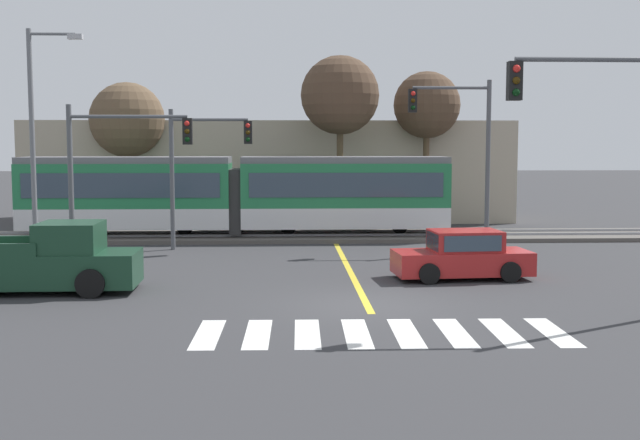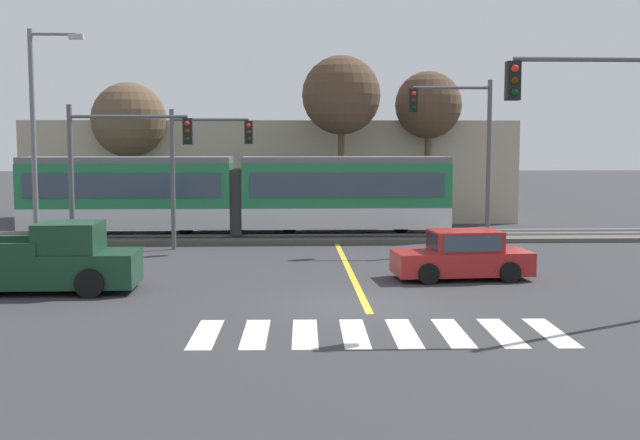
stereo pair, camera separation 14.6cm
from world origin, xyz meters
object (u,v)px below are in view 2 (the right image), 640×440
at_px(light_rail_tram, 237,192).
at_px(traffic_light_near_right, 609,138).
at_px(traffic_light_far_left, 201,157).
at_px(bare_tree_west, 341,96).
at_px(sedan_crossing, 462,257).
at_px(traffic_light_mid_left, 115,158).
at_px(bare_tree_east, 428,106).
at_px(pickup_truck, 46,262).
at_px(street_lamp_west, 38,126).
at_px(traffic_light_far_right, 464,139).
at_px(bare_tree_far_west, 129,120).

distance_m(light_rail_tram, traffic_light_near_right, 19.40).
distance_m(traffic_light_far_left, bare_tree_west, 9.82).
xyz_separation_m(sedan_crossing, traffic_light_mid_left, (-11.31, 3.26, 3.01)).
bearing_deg(bare_tree_east, traffic_light_mid_left, -135.61).
bearing_deg(bare_tree_east, pickup_truck, -128.34).
bearing_deg(traffic_light_near_right, bare_tree_east, 91.28).
distance_m(sedan_crossing, pickup_truck, 12.40).
xyz_separation_m(light_rail_tram, bare_tree_west, (4.81, 3.77, 4.42)).
relative_size(pickup_truck, bare_tree_east, 0.70).
distance_m(pickup_truck, street_lamp_west, 10.35).
xyz_separation_m(traffic_light_mid_left, traffic_light_far_right, (12.75, 3.40, 0.68)).
bearing_deg(pickup_truck, traffic_light_far_left, 68.87).
height_order(traffic_light_near_right, bare_tree_far_west, bare_tree_far_west).
height_order(street_lamp_west, bare_tree_far_west, street_lamp_west).
xyz_separation_m(traffic_light_far_right, bare_tree_east, (0.21, 9.29, 1.68)).
xyz_separation_m(traffic_light_far_left, bare_tree_far_west, (-4.58, 9.13, 1.69)).
height_order(light_rail_tram, traffic_light_far_left, traffic_light_far_left).
distance_m(traffic_light_mid_left, street_lamp_west, 5.79).
relative_size(sedan_crossing, street_lamp_west, 0.50).
bearing_deg(bare_tree_west, pickup_truck, -120.31).
xyz_separation_m(traffic_light_far_right, bare_tree_far_west, (-14.85, 9.74, 0.95)).
bearing_deg(traffic_light_far_left, bare_tree_far_west, 116.62).
distance_m(traffic_light_near_right, bare_tree_east, 21.89).
distance_m(traffic_light_mid_left, traffic_light_far_left, 4.72).
height_order(traffic_light_near_right, bare_tree_west, bare_tree_west).
bearing_deg(traffic_light_mid_left, traffic_light_far_left, 58.22).
xyz_separation_m(sedan_crossing, bare_tree_west, (-2.83, 14.51, 5.77)).
relative_size(traffic_light_far_left, bare_tree_west, 0.66).
distance_m(light_rail_tram, street_lamp_west, 8.70).
bearing_deg(sedan_crossing, traffic_light_near_right, -69.94).
relative_size(bare_tree_west, bare_tree_east, 1.08).
bearing_deg(bare_tree_far_west, sedan_crossing, -50.74).
height_order(sedan_crossing, traffic_light_near_right, traffic_light_near_right).
bearing_deg(sedan_crossing, pickup_truck, -172.28).
xyz_separation_m(light_rail_tram, traffic_light_near_right, (9.78, -16.60, 2.29)).
height_order(bare_tree_west, bare_tree_east, bare_tree_west).
relative_size(traffic_light_far_right, street_lamp_west, 0.77).
distance_m(sedan_crossing, street_lamp_west, 17.40).
xyz_separation_m(sedan_crossing, traffic_light_near_right, (2.14, -5.86, 3.64)).
height_order(pickup_truck, bare_tree_west, bare_tree_west).
relative_size(traffic_light_far_right, bare_tree_west, 0.79).
height_order(traffic_light_mid_left, bare_tree_far_west, bare_tree_far_west).
xyz_separation_m(light_rail_tram, bare_tree_far_west, (-5.76, 5.67, 3.29)).
bearing_deg(bare_tree_east, bare_tree_far_west, 178.29).
bearing_deg(light_rail_tram, traffic_light_mid_left, -116.16).
xyz_separation_m(street_lamp_west, bare_tree_east, (16.82, 8.53, 1.19)).
height_order(light_rail_tram, traffic_light_mid_left, traffic_light_mid_left).
bearing_deg(bare_tree_west, sedan_crossing, -78.97).
xyz_separation_m(traffic_light_far_left, traffic_light_far_right, (10.27, -0.61, 0.73)).
distance_m(sedan_crossing, bare_tree_far_west, 21.69).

